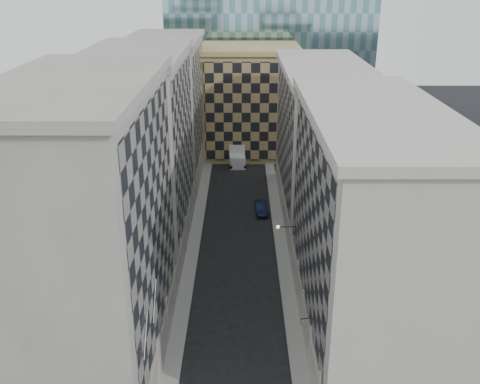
{
  "coord_description": "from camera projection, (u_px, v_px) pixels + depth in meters",
  "views": [
    {
      "loc": [
        0.43,
        -25.11,
        30.22
      ],
      "look_at": [
        0.34,
        14.92,
        13.78
      ],
      "focal_mm": 40.0,
      "sensor_mm": 36.0,
      "label": 1
    }
  ],
  "objects": [
    {
      "name": "flagpoles_left",
      "position": [
        150.0,
        317.0,
        37.23
      ],
      "size": [
        0.1,
        6.33,
        2.33
      ],
      "color": "gray",
      "rests_on": "ground"
    },
    {
      "name": "sidewalk_east",
      "position": [
        282.0,
        251.0,
        62.42
      ],
      "size": [
        1.5,
        100.0,
        0.15
      ],
      "primitive_type": "cube",
      "color": "gray",
      "rests_on": "ground"
    },
    {
      "name": "bldg_right_a",
      "position": [
        366.0,
        230.0,
        44.64
      ],
      "size": [
        10.8,
        26.8,
        20.7
      ],
      "color": "#BBB4AB",
      "rests_on": "ground"
    },
    {
      "name": "bldg_left_b",
      "position": [
        142.0,
        152.0,
        60.95
      ],
      "size": [
        10.8,
        22.8,
        22.7
      ],
      "color": "#9C9991",
      "rests_on": "ground"
    },
    {
      "name": "bldg_right_b",
      "position": [
        321.0,
        141.0,
        69.8
      ],
      "size": [
        10.8,
        28.8,
        19.7
      ],
      "color": "#BBB4AB",
      "rests_on": "ground"
    },
    {
      "name": "box_truck",
      "position": [
        237.0,
        155.0,
        91.01
      ],
      "size": [
        3.1,
        6.61,
        3.53
      ],
      "rotation": [
        0.0,
        0.0,
        0.08
      ],
      "color": "white",
      "rests_on": "ground"
    },
    {
      "name": "shop_sign",
      "position": [
        302.0,
        322.0,
        43.58
      ],
      "size": [
        0.75,
        0.66,
        0.74
      ],
      "rotation": [
        0.0,
        0.0,
        0.25
      ],
      "color": "black",
      "rests_on": "ground"
    },
    {
      "name": "bracket_lamp",
      "position": [
        280.0,
        227.0,
        54.54
      ],
      "size": [
        1.98,
        0.36,
        0.36
      ],
      "color": "black",
      "rests_on": "ground"
    },
    {
      "name": "bldg_left_c",
      "position": [
        167.0,
        110.0,
        81.49
      ],
      "size": [
        10.8,
        22.8,
        21.7
      ],
      "color": "gray",
      "rests_on": "ground"
    },
    {
      "name": "dark_car",
      "position": [
        261.0,
        208.0,
        72.37
      ],
      "size": [
        1.79,
        4.47,
        1.45
      ],
      "primitive_type": "imported",
      "rotation": [
        0.0,
        0.0,
        0.06
      ],
      "color": "#0E1534",
      "rests_on": "ground"
    },
    {
      "name": "bldg_left_a",
      "position": [
        92.0,
        235.0,
        40.41
      ],
      "size": [
        10.8,
        22.8,
        23.7
      ],
      "color": "gray",
      "rests_on": "ground"
    },
    {
      "name": "sidewalk_west",
      "position": [
        192.0,
        251.0,
        62.44
      ],
      "size": [
        1.5,
        100.0,
        0.15
      ],
      "primitive_type": "cube",
      "color": "gray",
      "rests_on": "ground"
    },
    {
      "name": "tan_block",
      "position": [
        250.0,
        101.0,
        93.93
      ],
      "size": [
        16.8,
        14.8,
        18.8
      ],
      "color": "tan",
      "rests_on": "ground"
    }
  ]
}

